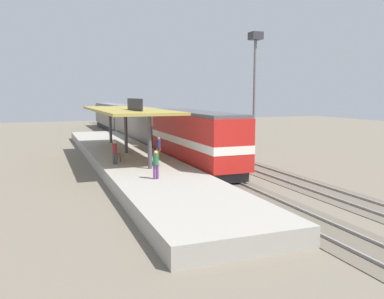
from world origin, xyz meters
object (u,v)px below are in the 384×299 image
Objects in this scene: light_mast at (255,68)px; person_walking at (115,151)px; person_waiting at (159,147)px; person_boarding at (156,163)px; passenger_carriage_rear at (112,116)px; freight_car at (189,129)px; platform_bench at (119,155)px; passenger_carriage_front at (141,124)px; locomotive at (194,139)px.

light_mast reaches higher than person_walking.
light_mast is at bearing 20.02° from person_waiting.
passenger_carriage_rear is at bearing 83.61° from person_boarding.
freight_car reaches higher than person_walking.
passenger_carriage_front is (6.00, 17.68, 0.97)m from platform_bench.
freight_car is at bearing 109.11° from light_mast.
passenger_carriage_rear is (6.00, 38.48, 0.97)m from platform_bench.
freight_car is 15.08m from person_waiting.
platform_bench is 18.69m from passenger_carriage_front.
freight_car reaches higher than person_boarding.
locomotive is at bearing 9.04° from person_walking.
freight_car is (4.60, 13.43, -0.44)m from locomotive.
locomotive is 1.23× the size of light_mast.
freight_car is 11.70m from light_mast.
passenger_carriage_rear reaches higher than person_waiting.
person_waiting is at bearing -94.24° from passenger_carriage_rear.
platform_bench is at bearing 179.91° from person_waiting.
locomotive reaches higher than person_boarding.
passenger_carriage_rear reaches higher than person_walking.
light_mast is (7.80, -13.80, 6.08)m from passenger_carriage_front.
passenger_carriage_front is at bearing 119.47° from light_mast.
locomotive is 0.72× the size of passenger_carriage_rear.
person_boarding is (1.38, -6.01, 0.00)m from person_walking.
person_waiting is (3.15, -0.01, 0.51)m from platform_bench.
person_walking reaches higher than platform_bench.
person_walking is at bearing -159.91° from light_mast.
locomotive is 0.72× the size of passenger_carriage_front.
locomotive is (6.00, -0.32, 1.07)m from platform_bench.
light_mast is at bearing 28.30° from locomotive.
person_walking is (-6.51, -39.84, -0.46)m from passenger_carriage_rear.
locomotive is 2.92m from person_waiting.
passenger_carriage_rear is at bearing 80.71° from person_walking.
platform_bench is 0.12× the size of locomotive.
passenger_carriage_rear is at bearing 100.28° from freight_car.
light_mast is 16.59m from person_walking.
platform_bench is 0.08× the size of passenger_carriage_rear.
locomotive is at bearing -90.00° from passenger_carriage_front.
freight_car is 22.68m from person_boarding.
light_mast is (7.80, 4.20, 5.99)m from locomotive.
freight_car is at bearing -44.79° from passenger_carriage_front.
passenger_carriage_rear is at bearing 102.70° from light_mast.
person_boarding is (-5.14, -45.85, -0.46)m from passenger_carriage_rear.
platform_bench is at bearing -128.96° from freight_car.
freight_car is (10.60, 13.11, 0.63)m from platform_bench.
light_mast is 6.84× the size of person_waiting.
person_waiting is 1.00× the size of person_walking.
passenger_carriage_rear is 11.70× the size of person_waiting.
passenger_carriage_front is 11.70× the size of person_waiting.
freight_car reaches higher than platform_bench.
person_waiting and person_boarding have the same top height.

